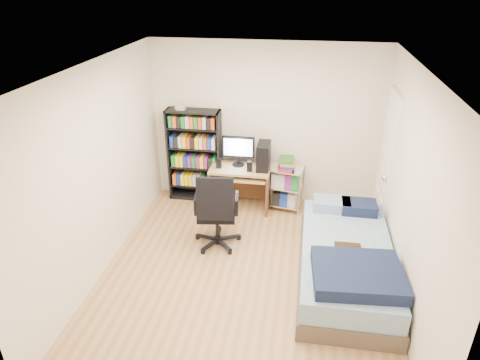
% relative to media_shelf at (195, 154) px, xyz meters
% --- Properties ---
extents(room, '(3.58, 4.08, 2.58)m').
position_rel_media_shelf_xyz_m(room, '(1.09, -1.84, 0.49)').
color(room, tan).
rests_on(room, ground).
extents(media_shelf, '(0.83, 0.28, 1.54)m').
position_rel_media_shelf_xyz_m(media_shelf, '(0.00, 0.00, 0.00)').
color(media_shelf, black).
rests_on(media_shelf, room).
extents(computer_desk, '(0.91, 0.53, 1.15)m').
position_rel_media_shelf_xyz_m(computer_desk, '(0.86, -0.17, -0.14)').
color(computer_desk, tan).
rests_on(computer_desk, room).
extents(office_chair, '(0.73, 0.73, 1.09)m').
position_rel_media_shelf_xyz_m(office_chair, '(0.62, -1.29, -0.41)').
color(office_chair, black).
rests_on(office_chair, room).
extents(wire_cart, '(0.58, 0.46, 0.85)m').
position_rel_media_shelf_xyz_m(wire_cart, '(1.45, -0.14, -0.21)').
color(wire_cart, white).
rests_on(wire_cart, room).
extents(bed, '(1.08, 2.16, 0.62)m').
position_rel_media_shelf_xyz_m(bed, '(2.29, -1.77, -0.49)').
color(bed, brown).
rests_on(bed, room).
extents(door, '(0.12, 0.80, 2.00)m').
position_rel_media_shelf_xyz_m(door, '(2.81, -0.49, 0.24)').
color(door, white).
rests_on(door, room).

